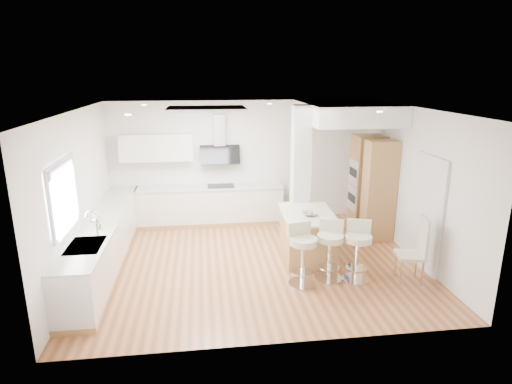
{
  "coord_description": "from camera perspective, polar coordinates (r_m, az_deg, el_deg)",
  "views": [
    {
      "loc": [
        -0.91,
        -7.25,
        3.42
      ],
      "look_at": [
        0.08,
        0.4,
        1.24
      ],
      "focal_mm": 30.0,
      "sensor_mm": 36.0,
      "label": 1
    }
  ],
  "objects": [
    {
      "name": "ground",
      "position": [
        8.07,
        -0.17,
        -9.31
      ],
      "size": [
        6.0,
        6.0,
        0.0
      ],
      "primitive_type": "plane",
      "color": "#AE6C40",
      "rests_on": "ground"
    },
    {
      "name": "ceiling",
      "position": [
        8.07,
        -0.17,
        -9.31
      ],
      "size": [
        6.0,
        5.0,
        0.02
      ],
      "primitive_type": "cube",
      "color": "white",
      "rests_on": "ground"
    },
    {
      "name": "counter_left",
      "position": [
        8.24,
        -19.47,
        -6.24
      ],
      "size": [
        0.63,
        4.5,
        1.35
      ],
      "color": "#B3834C",
      "rests_on": "ground"
    },
    {
      "name": "wall_left",
      "position": [
        7.81,
        -22.58,
        -0.45
      ],
      "size": [
        0.04,
        5.0,
        2.8
      ],
      "primitive_type": "cube",
      "color": "silver",
      "rests_on": "ground"
    },
    {
      "name": "bar_stool_b",
      "position": [
        7.33,
        9.85,
        -7.28
      ],
      "size": [
        0.59,
        0.59,
        1.03
      ],
      "rotation": [
        0.0,
        0.0,
        -0.35
      ],
      "color": "silver",
      "rests_on": "ground"
    },
    {
      "name": "doorway_right",
      "position": [
        8.07,
        21.86,
        -2.85
      ],
      "size": [
        0.05,
        1.0,
        2.1
      ],
      "color": "#423C34",
      "rests_on": "ground"
    },
    {
      "name": "skylight",
      "position": [
        7.88,
        -6.57,
        10.94
      ],
      "size": [
        4.1,
        2.1,
        0.06
      ],
      "color": "silver",
      "rests_on": "ground"
    },
    {
      "name": "peninsula",
      "position": [
        8.19,
        6.81,
        -5.66
      ],
      "size": [
        1.03,
        1.49,
        0.94
      ],
      "rotation": [
        0.0,
        0.0,
        -0.05
      ],
      "color": "#B3834C",
      "rests_on": "ground"
    },
    {
      "name": "oven_column",
      "position": [
        9.51,
        15.08,
        0.78
      ],
      "size": [
        0.63,
        1.21,
        2.1
      ],
      "color": "#B3834C",
      "rests_on": "ground"
    },
    {
      "name": "window_left",
      "position": [
        6.89,
        -24.34,
        -0.16
      ],
      "size": [
        0.06,
        1.28,
        1.07
      ],
      "color": "white",
      "rests_on": "ground"
    },
    {
      "name": "counter_back",
      "position": [
        9.86,
        -7.08,
        -0.4
      ],
      "size": [
        3.62,
        0.63,
        2.5
      ],
      "color": "#B3834C",
      "rests_on": "ground"
    },
    {
      "name": "pillar",
      "position": [
        8.67,
        5.93,
        2.21
      ],
      "size": [
        0.35,
        0.35,
        2.8
      ],
      "color": "silver",
      "rests_on": "ground"
    },
    {
      "name": "wall_right",
      "position": [
        8.48,
        20.37,
        0.99
      ],
      "size": [
        0.04,
        5.0,
        2.8
      ],
      "primitive_type": "cube",
      "color": "silver",
      "rests_on": "ground"
    },
    {
      "name": "bar_stool_a",
      "position": [
        7.09,
        6.24,
        -7.86
      ],
      "size": [
        0.57,
        0.57,
        1.05
      ],
      "rotation": [
        0.0,
        0.0,
        0.24
      ],
      "color": "silver",
      "rests_on": "ground"
    },
    {
      "name": "soffit",
      "position": [
        9.2,
        11.99,
        10.32
      ],
      "size": [
        1.78,
        2.2,
        0.4
      ],
      "color": "white",
      "rests_on": "ground"
    },
    {
      "name": "wall_back",
      "position": [
        10.0,
        -1.98,
        4.1
      ],
      "size": [
        6.0,
        0.04,
        2.8
      ],
      "primitive_type": "cube",
      "color": "silver",
      "rests_on": "ground"
    },
    {
      "name": "dining_chair",
      "position": [
        7.63,
        20.65,
        -6.96
      ],
      "size": [
        0.51,
        0.51,
        1.13
      ],
      "rotation": [
        0.0,
        0.0,
        -0.18
      ],
      "color": "beige",
      "rests_on": "ground"
    },
    {
      "name": "bar_stool_c",
      "position": [
        7.39,
        13.41,
        -7.27
      ],
      "size": [
        0.59,
        0.59,
        1.03
      ],
      "rotation": [
        0.0,
        0.0,
        -0.33
      ],
      "color": "silver",
      "rests_on": "ground"
    }
  ]
}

